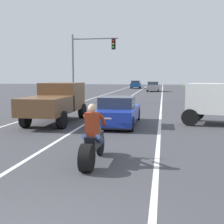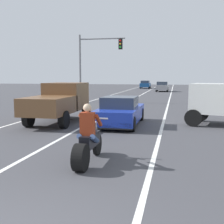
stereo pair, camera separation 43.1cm
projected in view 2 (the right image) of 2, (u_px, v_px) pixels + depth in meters
lane_stripe_left_solid at (80, 104)px, 24.13m from camera, size 0.14×120.00×0.01m
lane_stripe_right_solid at (168, 106)px, 22.61m from camera, size 0.14×120.00×0.01m
lane_stripe_centre_dashed at (122, 105)px, 23.37m from camera, size 0.14×120.00×0.01m
motorcycle_with_rider at (88, 142)px, 7.65m from camera, size 0.70×2.21×1.62m
sports_car_blue at (120, 112)px, 13.87m from camera, size 1.84×4.30×1.37m
pickup_truck_left_lane_brown at (59, 100)px, 14.65m from camera, size 2.02×4.80×1.98m
traffic_light_mast_near at (93, 58)px, 25.83m from camera, size 4.21×0.34×6.00m
distant_car_far_ahead at (162, 86)px, 44.43m from camera, size 1.80×4.00×1.50m
distant_car_further_ahead at (145, 84)px, 55.47m from camera, size 1.80×4.00×1.50m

